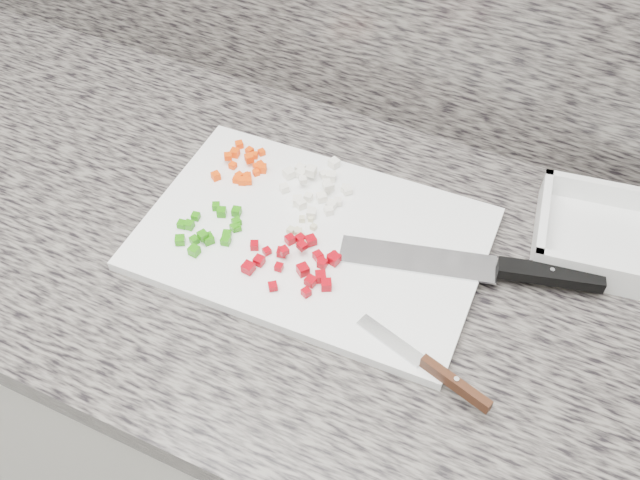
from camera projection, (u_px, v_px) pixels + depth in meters
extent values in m
cube|color=beige|center=(280.00, 402.00, 1.32)|extent=(3.92, 0.62, 0.86)
cube|color=#68625B|center=(267.00, 244.00, 0.98)|extent=(3.96, 0.64, 0.04)
cube|color=white|center=(313.00, 239.00, 0.95)|extent=(0.45, 0.31, 0.01)
cube|color=#FF4505|center=(250.00, 150.00, 1.05)|extent=(0.01, 0.01, 0.01)
cube|color=#FF4505|center=(242.00, 181.00, 1.00)|extent=(0.01, 0.01, 0.01)
cube|color=#FF4505|center=(262.00, 152.00, 1.05)|extent=(0.01, 0.01, 0.01)
cube|color=#FF4505|center=(233.00, 165.00, 1.03)|extent=(0.01, 0.01, 0.01)
cube|color=#FF4505|center=(248.00, 181.00, 1.00)|extent=(0.01, 0.01, 0.01)
cube|color=#FF4505|center=(228.00, 156.00, 1.03)|extent=(0.01, 0.01, 0.01)
cube|color=#FF4505|center=(255.00, 155.00, 1.04)|extent=(0.01, 0.01, 0.01)
cube|color=#FF4505|center=(248.00, 175.00, 1.01)|extent=(0.01, 0.01, 0.01)
cube|color=#FF4505|center=(249.00, 158.00, 1.02)|extent=(0.02, 0.02, 0.01)
cube|color=#FF4505|center=(256.00, 173.00, 1.02)|extent=(0.01, 0.01, 0.01)
cube|color=#FF4505|center=(216.00, 176.00, 1.01)|extent=(0.02, 0.02, 0.01)
cube|color=#FF4505|center=(257.00, 167.00, 1.02)|extent=(0.01, 0.01, 0.01)
cube|color=#FF4505|center=(260.00, 164.00, 1.03)|extent=(0.01, 0.01, 0.01)
cube|color=#FF4505|center=(246.00, 176.00, 1.01)|extent=(0.01, 0.01, 0.01)
cube|color=#FF4505|center=(239.00, 176.00, 1.01)|extent=(0.01, 0.01, 0.01)
cube|color=#FF4505|center=(262.00, 168.00, 1.02)|extent=(0.01, 0.01, 0.01)
cube|color=#FF4505|center=(236.00, 180.00, 1.01)|extent=(0.01, 0.01, 0.01)
cube|color=#FF4505|center=(239.00, 144.00, 1.06)|extent=(0.02, 0.02, 0.01)
cube|color=#FF4505|center=(235.00, 153.00, 1.04)|extent=(0.01, 0.01, 0.01)
cube|color=white|center=(323.00, 175.00, 1.01)|extent=(0.01, 0.01, 0.01)
cube|color=white|center=(327.00, 183.00, 0.99)|extent=(0.01, 0.01, 0.01)
cube|color=white|center=(311.00, 171.00, 1.00)|extent=(0.01, 0.01, 0.01)
cube|color=white|center=(329.00, 210.00, 0.97)|extent=(0.02, 0.02, 0.01)
cube|color=white|center=(303.00, 180.00, 0.99)|extent=(0.01, 0.01, 0.01)
cube|color=white|center=(334.00, 163.00, 1.03)|extent=(0.02, 0.02, 0.01)
cube|color=white|center=(308.00, 197.00, 0.98)|extent=(0.01, 0.01, 0.01)
cube|color=white|center=(329.00, 187.00, 0.99)|extent=(0.02, 0.02, 0.01)
cube|color=white|center=(331.00, 205.00, 0.97)|extent=(0.01, 0.01, 0.01)
cube|color=white|center=(347.00, 190.00, 0.99)|extent=(0.02, 0.02, 0.01)
cube|color=white|center=(331.00, 176.00, 1.01)|extent=(0.02, 0.02, 0.01)
cube|color=white|center=(298.00, 201.00, 0.98)|extent=(0.02, 0.02, 0.01)
cube|color=white|center=(300.00, 168.00, 1.02)|extent=(0.01, 0.01, 0.01)
cube|color=white|center=(302.00, 173.00, 1.01)|extent=(0.02, 0.02, 0.01)
cube|color=white|center=(338.00, 202.00, 0.98)|extent=(0.01, 0.01, 0.01)
cube|color=white|center=(284.00, 188.00, 0.99)|extent=(0.02, 0.02, 0.01)
cube|color=white|center=(289.00, 173.00, 1.01)|extent=(0.02, 0.02, 0.01)
cube|color=white|center=(327.00, 186.00, 0.98)|extent=(0.02, 0.02, 0.01)
cube|color=white|center=(345.00, 188.00, 1.00)|extent=(0.01, 0.01, 0.01)
cube|color=white|center=(312.00, 213.00, 0.96)|extent=(0.02, 0.02, 0.01)
cube|color=white|center=(301.00, 204.00, 0.97)|extent=(0.02, 0.02, 0.01)
cube|color=white|center=(322.00, 197.00, 0.98)|extent=(0.02, 0.02, 0.01)
cube|color=#24820B|center=(237.00, 228.00, 0.95)|extent=(0.01, 0.01, 0.01)
cube|color=#24820B|center=(203.00, 235.00, 0.92)|extent=(0.02, 0.02, 0.01)
cube|color=#24820B|center=(196.00, 216.00, 0.96)|extent=(0.01, 0.01, 0.01)
cube|color=#24820B|center=(208.00, 239.00, 0.93)|extent=(0.02, 0.02, 0.01)
cube|color=#24820B|center=(237.00, 211.00, 0.96)|extent=(0.01, 0.01, 0.01)
cube|color=#24820B|center=(194.00, 240.00, 0.93)|extent=(0.01, 0.01, 0.01)
cube|color=#24820B|center=(180.00, 240.00, 0.93)|extent=(0.02, 0.02, 0.01)
cube|color=#24820B|center=(216.00, 206.00, 0.97)|extent=(0.01, 0.01, 0.01)
cube|color=#24820B|center=(189.00, 225.00, 0.95)|extent=(0.01, 0.01, 0.01)
cube|color=#24820B|center=(226.00, 240.00, 0.93)|extent=(0.01, 0.01, 0.01)
cube|color=#24820B|center=(222.00, 212.00, 0.96)|extent=(0.02, 0.02, 0.01)
cube|color=#24820B|center=(236.00, 222.00, 0.95)|extent=(0.02, 0.02, 0.01)
cube|color=#24820B|center=(182.00, 224.00, 0.95)|extent=(0.01, 0.01, 0.01)
cube|color=#24820B|center=(227.00, 235.00, 0.94)|extent=(0.01, 0.01, 0.01)
cube|color=#24820B|center=(234.00, 227.00, 0.95)|extent=(0.01, 0.01, 0.01)
cube|color=#24820B|center=(194.00, 251.00, 0.92)|extent=(0.01, 0.01, 0.01)
cube|color=#9E020D|center=(311.00, 281.00, 0.89)|extent=(0.01, 0.01, 0.01)
cube|color=#9E020D|center=(284.00, 251.00, 0.91)|extent=(0.01, 0.01, 0.01)
cube|color=#9E020D|center=(248.00, 268.00, 0.90)|extent=(0.02, 0.02, 0.01)
cube|color=#9E020D|center=(306.00, 292.00, 0.88)|extent=(0.01, 0.01, 0.01)
cube|color=#9E020D|center=(318.00, 256.00, 0.91)|extent=(0.01, 0.01, 0.01)
cube|color=#9E020D|center=(300.00, 239.00, 0.93)|extent=(0.01, 0.01, 0.01)
cube|color=#9E020D|center=(302.00, 246.00, 0.91)|extent=(0.01, 0.01, 0.01)
cube|color=#9E020D|center=(303.00, 270.00, 0.90)|extent=(0.02, 0.02, 0.01)
cube|color=#9E020D|center=(334.00, 259.00, 0.91)|extent=(0.02, 0.02, 0.01)
cube|color=#9E020D|center=(255.00, 245.00, 0.93)|extent=(0.01, 0.01, 0.01)
cube|color=#9E020D|center=(290.00, 240.00, 0.93)|extent=(0.02, 0.02, 0.01)
cube|color=#9E020D|center=(267.00, 251.00, 0.92)|extent=(0.01, 0.01, 0.01)
cube|color=#9E020D|center=(273.00, 286.00, 0.88)|extent=(0.02, 0.02, 0.01)
cube|color=#9E020D|center=(334.00, 258.00, 0.91)|extent=(0.02, 0.02, 0.01)
cube|color=#9E020D|center=(279.00, 267.00, 0.90)|extent=(0.01, 0.01, 0.01)
cube|color=#9E020D|center=(259.00, 261.00, 0.91)|extent=(0.01, 0.01, 0.01)
cube|color=#9E020D|center=(282.00, 252.00, 0.92)|extent=(0.01, 0.01, 0.01)
cube|color=#9E020D|center=(321.00, 277.00, 0.89)|extent=(0.02, 0.02, 0.01)
cube|color=#9E020D|center=(322.00, 264.00, 0.91)|extent=(0.01, 0.01, 0.01)
cube|color=#9E020D|center=(326.00, 285.00, 0.88)|extent=(0.02, 0.02, 0.01)
cube|color=#9E020D|center=(320.00, 260.00, 0.91)|extent=(0.02, 0.02, 0.01)
cube|color=#9E020D|center=(311.00, 240.00, 0.93)|extent=(0.02, 0.02, 0.01)
cube|color=beige|center=(307.00, 242.00, 0.93)|extent=(0.01, 0.01, 0.01)
cube|color=beige|center=(301.00, 235.00, 0.94)|extent=(0.01, 0.01, 0.01)
cube|color=beige|center=(291.00, 230.00, 0.94)|extent=(0.01, 0.01, 0.01)
cube|color=beige|center=(299.00, 232.00, 0.94)|extent=(0.01, 0.01, 0.01)
cube|color=beige|center=(305.00, 237.00, 0.94)|extent=(0.01, 0.01, 0.01)
cube|color=beige|center=(311.00, 219.00, 0.96)|extent=(0.01, 0.01, 0.01)
cube|color=beige|center=(302.00, 219.00, 0.96)|extent=(0.01, 0.01, 0.01)
cube|color=beige|center=(313.00, 227.00, 0.95)|extent=(0.01, 0.01, 0.01)
cube|color=beige|center=(297.00, 231.00, 0.94)|extent=(0.01, 0.01, 0.01)
cube|color=#BABDC1|center=(418.00, 259.00, 0.92)|extent=(0.21, 0.09, 0.00)
cube|color=black|center=(551.00, 275.00, 0.89)|extent=(0.13, 0.06, 0.02)
cylinder|color=#BABDC1|center=(552.00, 270.00, 0.88)|extent=(0.01, 0.01, 0.00)
cube|color=#BABDC1|center=(391.00, 340.00, 0.83)|extent=(0.09, 0.04, 0.00)
cube|color=#441F11|center=(455.00, 383.00, 0.79)|extent=(0.09, 0.04, 0.02)
cylinder|color=#BABDC1|center=(456.00, 379.00, 0.78)|extent=(0.01, 0.01, 0.00)
cube|color=white|center=(619.00, 247.00, 0.94)|extent=(0.24, 0.19, 0.01)
cube|color=white|center=(625.00, 197.00, 0.97)|extent=(0.22, 0.04, 0.04)
cube|color=white|center=(623.00, 279.00, 0.88)|extent=(0.22, 0.04, 0.04)
cube|color=white|center=(542.00, 219.00, 0.95)|extent=(0.03, 0.16, 0.04)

